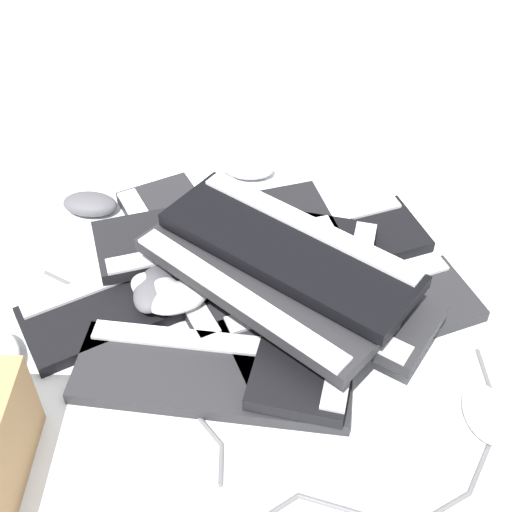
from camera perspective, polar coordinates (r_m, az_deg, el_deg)
The scene contains 21 objects.
ground_plane at distance 1.29m, azimuth -3.32°, elevation -2.36°, with size 3.20×3.20×0.00m, color silver.
keyboard_0 at distance 1.23m, azimuth 7.78°, elevation -5.07°, with size 0.44×0.39×0.03m.
keyboard_1 at distance 1.34m, azimuth 4.41°, elevation 0.63°, with size 0.44×0.38×0.03m.
keyboard_2 at distance 1.34m, azimuth -5.19°, elevation 0.26°, with size 0.41×0.42×0.03m.
keyboard_3 at distance 1.27m, azimuth -8.63°, elevation -2.95°, with size 0.41×0.42×0.03m.
keyboard_4 at distance 1.15m, azimuth -3.45°, elevation -9.39°, with size 0.46×0.22×0.03m.
keyboard_5 at distance 1.20m, azimuth 5.08°, elevation -4.01°, with size 0.17×0.45×0.03m.
keyboard_6 at distance 1.33m, azimuth -3.30°, elevation 2.02°, with size 0.45×0.36×0.03m.
keyboard_7 at distance 1.19m, azimuth 4.06°, elevation -2.37°, with size 0.46×0.27×0.03m.
keyboard_8 at distance 1.15m, azimuth 0.26°, elevation -2.17°, with size 0.46×0.32×0.03m.
keyboard_9 at distance 1.17m, azimuth 2.73°, elevation 0.63°, with size 0.46×0.30×0.03m.
mouse_0 at distance 1.23m, azimuth -19.78°, elevation -7.60°, with size 0.11×0.07×0.04m, color silver.
mouse_1 at distance 1.52m, azimuth -0.66°, elevation 7.06°, with size 0.11×0.07×0.04m, color #B7B7BC.
mouse_2 at distance 1.21m, azimuth -6.29°, elevation -3.33°, with size 0.11×0.07×0.04m, color silver.
mouse_3 at distance 1.15m, azimuth 17.91°, elevation -11.87°, with size 0.11×0.07×0.04m, color silver.
mouse_4 at distance 1.23m, azimuth -8.15°, elevation -2.60°, with size 0.11×0.07×0.04m, color #4C4C51.
mouse_5 at distance 1.33m, azimuth 3.99°, elevation 2.16°, with size 0.11×0.07×0.04m, color #B7B7BC.
mouse_6 at distance 1.23m, azimuth -7.77°, elevation -2.73°, with size 0.11×0.07×0.04m, color silver.
mouse_7 at distance 1.46m, azimuth -13.14°, elevation 4.07°, with size 0.11×0.07×0.04m, color #4C4C51.
cable_0 at distance 1.19m, azimuth -9.81°, elevation -8.24°, with size 0.45×0.32×0.01m.
cable_1 at distance 1.05m, azimuth 6.66°, elevation -18.88°, with size 0.53×0.55×0.01m.
Camera 1 is at (0.32, -0.83, 0.94)m, focal length 50.00 mm.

